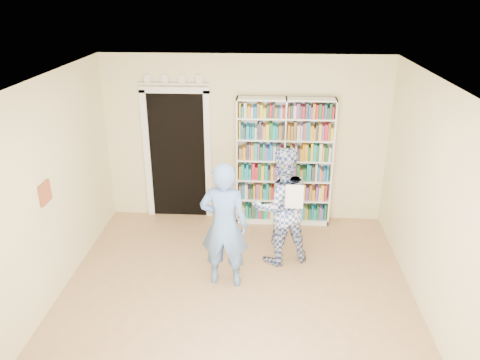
% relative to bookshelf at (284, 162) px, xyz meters
% --- Properties ---
extents(floor, '(5.00, 5.00, 0.00)m').
position_rel_bookshelf_xyz_m(floor, '(-0.63, -2.34, -1.05)').
color(floor, '#A87451').
rests_on(floor, ground).
extents(ceiling, '(5.00, 5.00, 0.00)m').
position_rel_bookshelf_xyz_m(ceiling, '(-0.63, -2.34, 1.65)').
color(ceiling, white).
rests_on(ceiling, wall_back).
extents(wall_back, '(4.50, 0.00, 4.50)m').
position_rel_bookshelf_xyz_m(wall_back, '(-0.63, 0.16, 0.30)').
color(wall_back, beige).
rests_on(wall_back, floor).
extents(wall_left, '(0.00, 5.00, 5.00)m').
position_rel_bookshelf_xyz_m(wall_left, '(-2.88, -2.34, 0.30)').
color(wall_left, beige).
rests_on(wall_left, floor).
extents(wall_right, '(0.00, 5.00, 5.00)m').
position_rel_bookshelf_xyz_m(wall_right, '(1.62, -2.34, 0.30)').
color(wall_right, beige).
rests_on(wall_right, floor).
extents(bookshelf, '(1.51, 0.28, 2.07)m').
position_rel_bookshelf_xyz_m(bookshelf, '(0.00, 0.00, 0.00)').
color(bookshelf, white).
rests_on(bookshelf, floor).
extents(doorway, '(1.10, 0.08, 2.43)m').
position_rel_bookshelf_xyz_m(doorway, '(-1.73, 0.13, 0.13)').
color(doorway, black).
rests_on(doorway, floor).
extents(wall_art, '(0.03, 0.25, 0.25)m').
position_rel_bookshelf_xyz_m(wall_art, '(-2.86, -2.14, 0.35)').
color(wall_art, brown).
rests_on(wall_art, wall_left).
extents(man_blue, '(0.65, 0.46, 1.69)m').
position_rel_bookshelf_xyz_m(man_blue, '(-0.80, -1.79, -0.20)').
color(man_blue, '#567CBF').
rests_on(man_blue, floor).
extents(man_plaid, '(0.99, 0.88, 1.69)m').
position_rel_bookshelf_xyz_m(man_plaid, '(-0.07, -1.19, -0.20)').
color(man_plaid, navy).
rests_on(man_plaid, floor).
extents(paper_sheet, '(0.23, 0.02, 0.33)m').
position_rel_bookshelf_xyz_m(paper_sheet, '(0.09, -1.46, 0.07)').
color(paper_sheet, white).
rests_on(paper_sheet, man_plaid).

